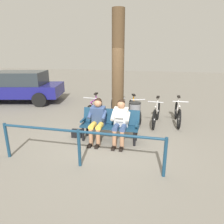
{
  "coord_description": "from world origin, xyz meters",
  "views": [
    {
      "loc": [
        -1.37,
        4.87,
        2.44
      ],
      "look_at": [
        -0.12,
        -0.44,
        0.75
      ],
      "focal_mm": 32.13,
      "sensor_mm": 36.0,
      "label": 1
    }
  ],
  "objects_px": {
    "bicycle_orange": "(95,109)",
    "bicycle_red": "(116,110)",
    "person_companion": "(97,118)",
    "bicycle_black": "(178,114)",
    "tree_trunk": "(118,71)",
    "bicycle_purple": "(156,114)",
    "person_reading": "(120,120)",
    "bicycle_blue": "(134,111)",
    "parked_car": "(18,86)",
    "handbag": "(77,133)",
    "litter_bin": "(135,115)",
    "bench": "(110,123)"
  },
  "relations": [
    {
      "from": "bicycle_orange",
      "to": "bicycle_red",
      "type": "bearing_deg",
      "value": 101.94
    },
    {
      "from": "person_companion",
      "to": "bicycle_black",
      "type": "height_order",
      "value": "person_companion"
    },
    {
      "from": "tree_trunk",
      "to": "bicycle_purple",
      "type": "height_order",
      "value": "tree_trunk"
    },
    {
      "from": "person_reading",
      "to": "bicycle_orange",
      "type": "relative_size",
      "value": 0.71
    },
    {
      "from": "bicycle_blue",
      "to": "parked_car",
      "type": "xyz_separation_m",
      "value": [
        5.83,
        -1.48,
        0.41
      ]
    },
    {
      "from": "tree_trunk",
      "to": "parked_car",
      "type": "bearing_deg",
      "value": -20.78
    },
    {
      "from": "handbag",
      "to": "tree_trunk",
      "type": "height_order",
      "value": "tree_trunk"
    },
    {
      "from": "tree_trunk",
      "to": "bicycle_blue",
      "type": "relative_size",
      "value": 2.27
    },
    {
      "from": "person_reading",
      "to": "tree_trunk",
      "type": "distance_m",
      "value": 1.79
    },
    {
      "from": "handbag",
      "to": "parked_car",
      "type": "relative_size",
      "value": 0.07
    },
    {
      "from": "litter_bin",
      "to": "bicycle_blue",
      "type": "bearing_deg",
      "value": -82.35
    },
    {
      "from": "person_companion",
      "to": "handbag",
      "type": "height_order",
      "value": "person_companion"
    },
    {
      "from": "bench",
      "to": "bicycle_orange",
      "type": "height_order",
      "value": "bicycle_orange"
    },
    {
      "from": "person_companion",
      "to": "handbag",
      "type": "bearing_deg",
      "value": -7.18
    },
    {
      "from": "bench",
      "to": "person_companion",
      "type": "relative_size",
      "value": 1.34
    },
    {
      "from": "litter_bin",
      "to": "bicycle_red",
      "type": "xyz_separation_m",
      "value": [
        0.77,
        -0.69,
        -0.07
      ]
    },
    {
      "from": "bicycle_black",
      "to": "bicycle_orange",
      "type": "height_order",
      "value": "same"
    },
    {
      "from": "litter_bin",
      "to": "bicycle_black",
      "type": "bearing_deg",
      "value": -152.05
    },
    {
      "from": "tree_trunk",
      "to": "bicycle_orange",
      "type": "xyz_separation_m",
      "value": [
        0.95,
        -0.43,
        -1.45
      ]
    },
    {
      "from": "handbag",
      "to": "bicycle_red",
      "type": "height_order",
      "value": "bicycle_red"
    },
    {
      "from": "handbag",
      "to": "bicycle_blue",
      "type": "xyz_separation_m",
      "value": [
        -1.45,
        -1.81,
        0.24
      ]
    },
    {
      "from": "handbag",
      "to": "bicycle_red",
      "type": "distance_m",
      "value": 1.99
    },
    {
      "from": "handbag",
      "to": "person_reading",
      "type": "bearing_deg",
      "value": 176.74
    },
    {
      "from": "person_reading",
      "to": "tree_trunk",
      "type": "xyz_separation_m",
      "value": [
        0.35,
        -1.33,
        1.14
      ]
    },
    {
      "from": "handbag",
      "to": "litter_bin",
      "type": "xyz_separation_m",
      "value": [
        -1.54,
        -1.14,
        0.31
      ]
    },
    {
      "from": "bench",
      "to": "person_companion",
      "type": "bearing_deg",
      "value": 27.12
    },
    {
      "from": "litter_bin",
      "to": "bicycle_orange",
      "type": "distance_m",
      "value": 1.63
    },
    {
      "from": "tree_trunk",
      "to": "bicycle_red",
      "type": "bearing_deg",
      "value": -72.42
    },
    {
      "from": "person_reading",
      "to": "parked_car",
      "type": "bearing_deg",
      "value": -31.0
    },
    {
      "from": "handbag",
      "to": "bicycle_purple",
      "type": "height_order",
      "value": "bicycle_purple"
    },
    {
      "from": "bicycle_purple",
      "to": "bicycle_blue",
      "type": "distance_m",
      "value": 0.78
    },
    {
      "from": "person_companion",
      "to": "bicycle_blue",
      "type": "bearing_deg",
      "value": -113.09
    },
    {
      "from": "bicycle_purple",
      "to": "parked_car",
      "type": "xyz_separation_m",
      "value": [
        6.6,
        -1.64,
        0.41
      ]
    },
    {
      "from": "person_companion",
      "to": "parked_car",
      "type": "distance_m",
      "value": 6.07
    },
    {
      "from": "person_reading",
      "to": "bicycle_orange",
      "type": "xyz_separation_m",
      "value": [
        1.3,
        -1.76,
        -0.31
      ]
    },
    {
      "from": "handbag",
      "to": "bicycle_orange",
      "type": "bearing_deg",
      "value": -90.04
    },
    {
      "from": "handbag",
      "to": "bicycle_black",
      "type": "relative_size",
      "value": 0.18
    },
    {
      "from": "person_reading",
      "to": "litter_bin",
      "type": "distance_m",
      "value": 1.26
    },
    {
      "from": "bench",
      "to": "parked_car",
      "type": "distance_m",
      "value": 6.25
    },
    {
      "from": "bicycle_red",
      "to": "bicycle_orange",
      "type": "distance_m",
      "value": 0.78
    },
    {
      "from": "bench",
      "to": "parked_car",
      "type": "height_order",
      "value": "parked_car"
    },
    {
      "from": "person_reading",
      "to": "bicycle_purple",
      "type": "distance_m",
      "value": 1.97
    },
    {
      "from": "bicycle_black",
      "to": "person_reading",
      "type": "bearing_deg",
      "value": -40.58
    },
    {
      "from": "person_companion",
      "to": "tree_trunk",
      "type": "relative_size",
      "value": 0.33
    },
    {
      "from": "bench",
      "to": "tree_trunk",
      "type": "xyz_separation_m",
      "value": [
        0.03,
        -1.17,
        1.3
      ]
    },
    {
      "from": "bicycle_purple",
      "to": "bicycle_blue",
      "type": "xyz_separation_m",
      "value": [
        0.76,
        -0.16,
        0.0
      ]
    },
    {
      "from": "litter_bin",
      "to": "bicycle_orange",
      "type": "height_order",
      "value": "bicycle_orange"
    },
    {
      "from": "tree_trunk",
      "to": "litter_bin",
      "type": "xyz_separation_m",
      "value": [
        -0.59,
        0.12,
        -1.38
      ]
    },
    {
      "from": "person_companion",
      "to": "bicycle_black",
      "type": "xyz_separation_m",
      "value": [
        -2.27,
        -1.95,
        -0.3
      ]
    },
    {
      "from": "bench",
      "to": "litter_bin",
      "type": "xyz_separation_m",
      "value": [
        -0.56,
        -1.05,
        -0.08
      ]
    }
  ]
}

